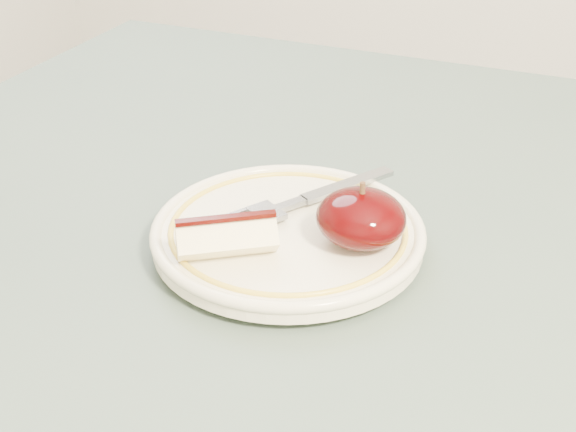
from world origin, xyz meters
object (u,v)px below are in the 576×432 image
at_px(plate, 288,233).
at_px(apple_half, 361,218).
at_px(table, 317,349).
at_px(fork, 303,200).

bearing_deg(plate, apple_half, 2.15).
distance_m(table, fork, 0.12).
xyz_separation_m(apple_half, fork, (-0.06, 0.03, -0.01)).
bearing_deg(table, plate, -177.81).
xyz_separation_m(plate, apple_half, (0.05, 0.00, 0.02)).
relative_size(table, fork, 6.07).
distance_m(plate, fork, 0.04).
height_order(apple_half, fork, apple_half).
xyz_separation_m(table, fork, (-0.03, 0.03, 0.11)).
height_order(plate, fork, fork).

